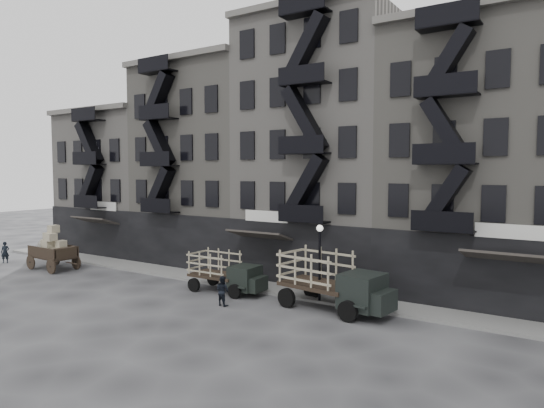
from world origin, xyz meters
The scene contains 13 objects.
ground centered at (0.00, 0.00, 0.00)m, with size 140.00×140.00×0.00m, color #38383A.
sidewalk centered at (0.00, 3.75, 0.07)m, with size 55.00×2.50×0.15m, color slate.
building_west centered at (-20.00, 9.83, 6.00)m, with size 10.00×11.35×13.20m.
building_midwest centered at (-10.00, 9.83, 7.50)m, with size 10.00×11.35×16.20m.
building_center centered at (0.00, 9.82, 8.50)m, with size 10.00×11.35×18.20m.
building_mideast centered at (10.00, 9.83, 7.50)m, with size 10.00×11.35×16.20m.
lamp_post centered at (3.00, 2.60, 2.78)m, with size 0.36×0.36×4.28m.
horse centered at (-22.24, 2.22, 0.92)m, with size 0.99×2.18×1.84m, color beige.
wagon centered at (-17.51, 0.00, 1.82)m, with size 3.84×2.18×3.18m.
stake_truck_west centered at (-2.77, 1.68, 1.36)m, with size 4.82×2.09×2.39m.
stake_truck_east centered at (4.16, 1.77, 1.72)m, with size 6.24×3.13×3.01m.
pedestrian_west centered at (-22.80, -0.61, 0.83)m, with size 0.61×0.40×1.67m, color black.
pedestrian_mid centered at (-1.12, -0.63, 0.80)m, with size 0.78×0.61×1.60m, color black.
Camera 1 is at (15.00, -20.46, 7.21)m, focal length 32.00 mm.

